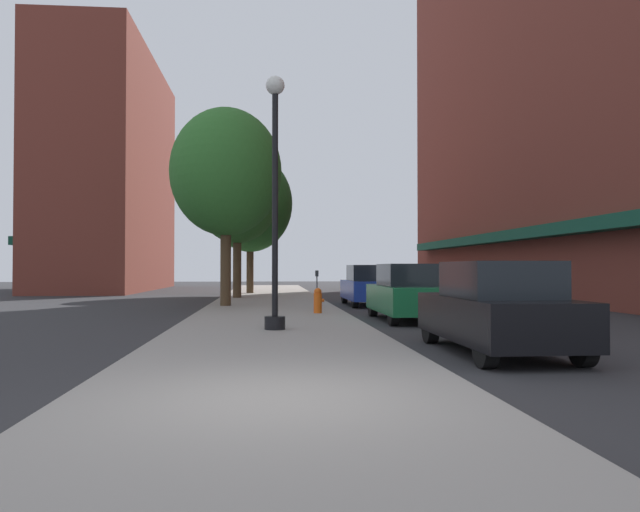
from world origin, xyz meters
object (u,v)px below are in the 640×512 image
Objects in this scene: car_green at (409,293)px; fire_hydrant at (318,300)px; tree_mid at (226,172)px; car_blue at (368,286)px; tree_near at (250,204)px; car_black at (497,309)px; parking_meter_near at (317,281)px; tree_far at (237,196)px; lamppost at (275,197)px.

fire_hydrant is at bearing 147.97° from car_green.
tree_mid is 7.32m from car_blue.
tree_mid is 1.74× the size of car_blue.
car_blue is (5.69, 1.50, -4.35)m from tree_mid.
tree_near is 25.19m from car_black.
car_green is at bearing -73.59° from tree_near.
tree_near is 1.83× the size of car_blue.
car_green is (1.95, -9.28, -0.14)m from parking_meter_near.
tree_far reaches higher than parking_meter_near.
car_green is at bearing -78.13° from parking_meter_near.
car_blue is at bearing 90.11° from car_black.
parking_meter_near is 0.30× the size of car_black.
fire_hydrant is 11.72m from tree_far.
fire_hydrant is 0.18× the size of car_black.
tree_near reaches higher than car_green.
tree_mid reaches higher than lamppost.
fire_hydrant is 0.11× the size of tree_far.
parking_meter_near is 0.17× the size of tree_near.
car_green reaches higher than parking_meter_near.
tree_near reaches higher than car_black.
fire_hydrant is at bearing -73.68° from tree_far.
car_black is at bearing -65.73° from tree_mid.
tree_near is at bearing 85.02° from tree_far.
tree_near reaches higher than parking_meter_near.
fire_hydrant is 16.60m from tree_near.
tree_near is (-2.58, 15.72, 4.68)m from fire_hydrant.
car_blue is at bearing 14.78° from tree_mid.
tree_mid reaches higher than car_blue.
fire_hydrant is 0.11× the size of tree_mid.
parking_meter_near is at bearing 96.97° from car_black.
fire_hydrant is 6.13m from car_blue.
car_blue is (0.00, 7.21, 0.00)m from car_green.
tree_near is (-3.16, 8.07, 4.25)m from parking_meter_near.
tree_mid is 1.04× the size of tree_far.
fire_hydrant is 0.18× the size of car_blue.
tree_mid is at bearing -163.70° from car_blue.
car_blue is (2.53, 5.58, 0.29)m from fire_hydrant.
tree_mid is at bearing 100.85° from lamppost.
car_green is (0.00, 6.92, 0.00)m from car_black.
tree_near is 1.83× the size of car_green.
tree_mid is (-0.58, -11.65, -0.03)m from tree_near.
tree_mid reaches higher than car_green.
lamppost is 5.74m from car_green.
tree_mid is 14.52m from car_black.
lamppost is at bearing -86.79° from tree_near.
tree_mid is 1.74× the size of car_green.
lamppost is 11.58m from car_blue.
parking_meter_near is at bearing 85.65° from fire_hydrant.
car_green is (5.69, -5.71, -4.35)m from tree_mid.
car_green is (5.11, -17.35, -4.39)m from tree_near.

